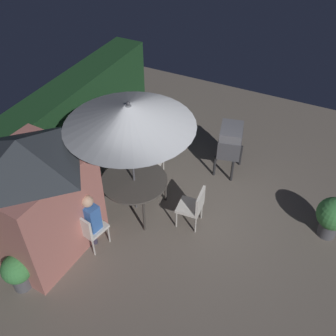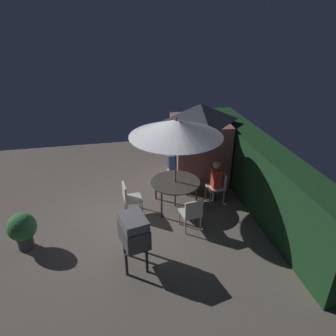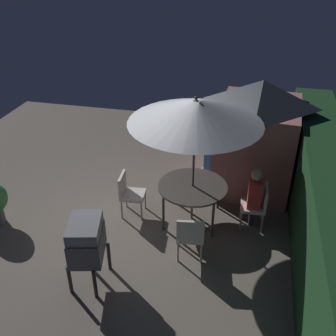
# 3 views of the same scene
# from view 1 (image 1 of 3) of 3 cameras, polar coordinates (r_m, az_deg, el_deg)

# --- Properties ---
(ground_plane) EXTENTS (11.00, 11.00, 0.00)m
(ground_plane) POSITION_cam_1_polar(r_m,az_deg,el_deg) (8.14, 3.81, -6.78)
(ground_plane) COLOR #6B6056
(hedge_backdrop) EXTENTS (7.09, 0.82, 1.81)m
(hedge_backdrop) POSITION_cam_1_polar(r_m,az_deg,el_deg) (9.05, -16.79, 4.62)
(hedge_backdrop) COLOR #193D1E
(hedge_backdrop) RESTS_ON ground
(garden_shed) EXTENTS (2.04, 1.84, 2.45)m
(garden_shed) POSITION_cam_1_polar(r_m,az_deg,el_deg) (7.14, -19.35, -3.84)
(garden_shed) COLOR #B26B60
(garden_shed) RESTS_ON ground
(patio_table) EXTENTS (1.34, 1.34, 0.78)m
(patio_table) POSITION_cam_1_polar(r_m,az_deg,el_deg) (7.78, -5.01, -2.06)
(patio_table) COLOR #47423D
(patio_table) RESTS_ON ground
(patio_umbrella) EXTENTS (2.39, 2.39, 2.58)m
(patio_umbrella) POSITION_cam_1_polar(r_m,az_deg,el_deg) (6.81, -5.78, 7.76)
(patio_umbrella) COLOR #4C4C51
(patio_umbrella) RESTS_ON ground
(bbq_grill) EXTENTS (0.80, 0.65, 1.20)m
(bbq_grill) POSITION_cam_1_polar(r_m,az_deg,el_deg) (8.72, 9.20, 4.00)
(bbq_grill) COLOR #47474C
(bbq_grill) RESTS_ON ground
(chair_near_shed) EXTENTS (0.48, 0.48, 0.90)m
(chair_near_shed) POSITION_cam_1_polar(r_m,az_deg,el_deg) (8.46, -12.49, -0.71)
(chair_near_shed) COLOR silver
(chair_near_shed) RESTS_ON ground
(chair_far_side) EXTENTS (0.55, 0.54, 0.90)m
(chair_far_side) POSITION_cam_1_polar(r_m,az_deg,el_deg) (7.34, -11.68, -8.65)
(chair_far_side) COLOR silver
(chair_far_side) RESTS_ON ground
(chair_toward_hedge) EXTENTS (0.50, 0.50, 0.90)m
(chair_toward_hedge) POSITION_cam_1_polar(r_m,az_deg,el_deg) (7.58, 3.84, -5.55)
(chair_toward_hedge) COLOR silver
(chair_toward_hedge) RESTS_ON ground
(chair_toward_house) EXTENTS (0.53, 0.52, 0.90)m
(chair_toward_house) POSITION_cam_1_polar(r_m,az_deg,el_deg) (8.70, -2.19, 1.76)
(chair_toward_house) COLOR silver
(chair_toward_house) RESTS_ON ground
(potted_plant_by_shed) EXTENTS (0.51, 0.51, 0.76)m
(potted_plant_by_shed) POSITION_cam_1_polar(r_m,az_deg,el_deg) (7.18, -21.37, -14.00)
(potted_plant_by_shed) COLOR #4C4C51
(potted_plant_by_shed) RESTS_ON ground
(potted_plant_by_grill) EXTENTS (0.64, 0.64, 0.91)m
(potted_plant_by_grill) POSITION_cam_1_polar(r_m,az_deg,el_deg) (8.01, 23.19, -6.51)
(potted_plant_by_grill) COLOR #4C4C51
(potted_plant_by_grill) RESTS_ON ground
(person_in_red) EXTENTS (0.35, 0.25, 1.26)m
(person_in_red) POSITION_cam_1_polar(r_m,az_deg,el_deg) (8.25, -12.25, 0.50)
(person_in_red) COLOR #CC3D33
(person_in_red) RESTS_ON ground
(person_in_blue) EXTENTS (0.30, 0.38, 1.26)m
(person_in_blue) POSITION_cam_1_polar(r_m,az_deg,el_deg) (7.18, -11.46, -6.88)
(person_in_blue) COLOR #3866B2
(person_in_blue) RESTS_ON ground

